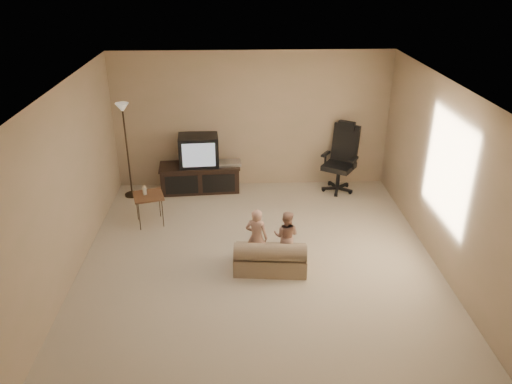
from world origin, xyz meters
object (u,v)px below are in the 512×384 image
floor_lamp (125,130)px  toddler_left (257,237)px  child_sofa (270,258)px  side_table (148,196)px  office_chair (340,166)px  tv_stand (200,168)px  toddler_right (286,236)px

floor_lamp → toddler_left: (2.17, -2.35, -0.81)m
floor_lamp → child_sofa: (2.36, -2.50, -1.05)m
side_table → child_sofa: size_ratio=0.66×
office_chair → child_sofa: 3.00m
tv_stand → side_table: tv_stand is taller
office_chair → toddler_right: (-1.22, -2.33, -0.08)m
toddler_right → toddler_left: bearing=33.7°
side_table → child_sofa: 2.37m
toddler_right → side_table: bearing=-11.4°
side_table → toddler_right: size_ratio=0.91×
floor_lamp → toddler_right: 3.53m
tv_stand → office_chair: bearing=-5.5°
office_chair → child_sofa: size_ratio=1.23×
floor_lamp → toddler_right: size_ratio=2.26×
child_sofa → floor_lamp: bearing=138.5°
toddler_left → toddler_right: size_ratio=1.15×
side_table → toddler_right: (2.10, -1.15, -0.11)m
office_chair → toddler_right: bearing=-84.2°
tv_stand → toddler_left: bearing=-73.7°
office_chair → side_table: 3.53m
side_table → office_chair: bearing=19.6°
toddler_right → child_sofa: bearing=66.7°
office_chair → child_sofa: (-1.46, -2.61, -0.26)m
child_sofa → toddler_right: 0.41m
toddler_left → toddler_right: 0.44m
floor_lamp → side_table: bearing=-65.3°
tv_stand → toddler_left: tv_stand is taller
toddler_left → floor_lamp: bearing=-29.8°
child_sofa → toddler_right: toddler_right is taller
office_chair → toddler_left: size_ratio=1.46×
floor_lamp → toddler_left: bearing=-47.2°
floor_lamp → toddler_left: size_ratio=1.97×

